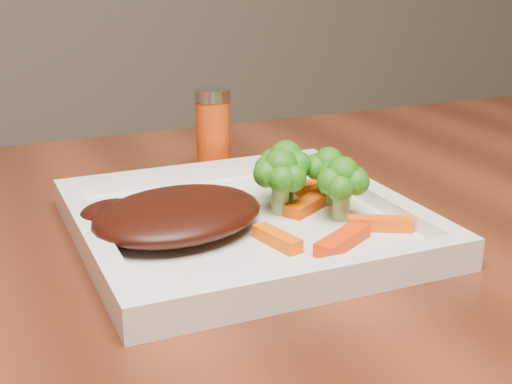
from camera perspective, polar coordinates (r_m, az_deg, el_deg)
name	(u,v)px	position (r m, az deg, el deg)	size (l,w,h in m)	color
plate	(245,229)	(0.60, -0.88, -2.94)	(0.27, 0.27, 0.01)	white
steak	(178,214)	(0.57, -6.23, -1.78)	(0.14, 0.11, 0.03)	#330C07
broccoli_0	(286,166)	(0.63, 2.39, 2.08)	(0.05, 0.05, 0.07)	#126D13
broccoli_1	(328,169)	(0.63, 5.80, 1.85)	(0.05, 0.05, 0.06)	#276010
broccoli_2	(342,186)	(0.59, 6.90, 0.49)	(0.05, 0.05, 0.06)	#3D7A14
broccoli_3	(280,179)	(0.60, 1.97, 1.06)	(0.05, 0.05, 0.06)	#1D6110
carrot_0	(343,240)	(0.55, 6.95, -3.82)	(0.06, 0.02, 0.01)	red
carrot_1	(380,223)	(0.59, 9.90, -2.48)	(0.05, 0.01, 0.01)	#FF4D04
carrot_2	(277,238)	(0.55, 1.71, -3.72)	(0.05, 0.01, 0.01)	#FF5704
carrot_3	(318,184)	(0.67, 5.01, 0.64)	(0.05, 0.01, 0.01)	#FF5004
carrot_6	(310,203)	(0.62, 4.37, -0.88)	(0.06, 0.02, 0.01)	#CC4203
spice_shaker	(213,133)	(0.74, -3.45, 4.75)	(0.04, 0.04, 0.09)	#C33A0A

